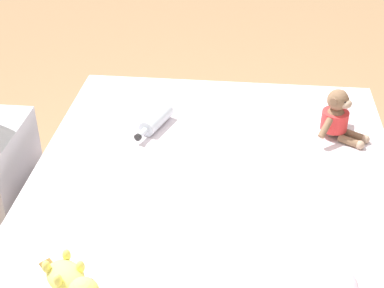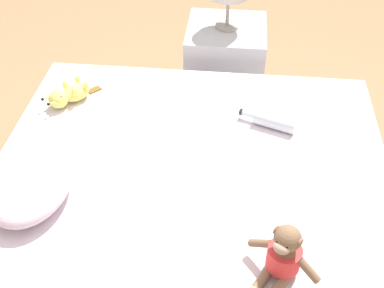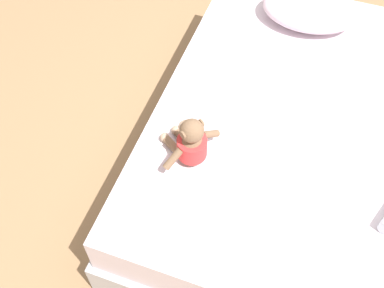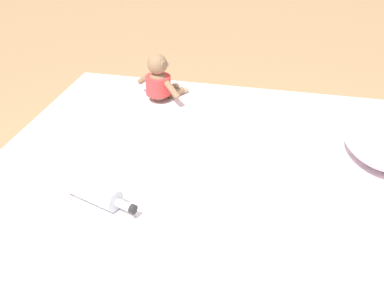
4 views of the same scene
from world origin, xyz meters
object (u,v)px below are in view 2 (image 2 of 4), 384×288
Objects in this scene: pillow at (30,182)px; plush_monkey at (283,257)px; bed at (191,198)px; glass_bottle at (273,121)px; nightstand at (225,65)px; plush_yellow_creature at (68,95)px.

plush_monkey is (-0.28, -1.01, 0.02)m from pillow.
bed is 0.54m from glass_bottle.
bed is at bearing 129.68° from glass_bottle.
nightstand is at bearing 9.61° from plush_monkey.
plush_yellow_creature is at bearing 59.19° from bed.
plush_yellow_creature reaches higher than glass_bottle.
plush_monkey reaches higher than plush_yellow_creature.
plush_yellow_creature is at bearing 3.48° from pillow.
plush_yellow_creature is 1.08m from nightstand.
plush_monkey is 1.41m from plush_yellow_creature.
pillow is 1.92× the size of plush_monkey.
nightstand is (1.65, 0.28, -0.27)m from plush_monkey.
nightstand is at bearing 18.33° from glass_bottle.
pillow is at bearing 74.54° from plush_monkey.
nightstand is at bearing -5.08° from bed.
glass_bottle is (-0.10, -1.04, -0.01)m from plush_yellow_creature.
plush_yellow_creature is 1.05m from glass_bottle.
bed is 6.38× the size of plush_yellow_creature.
plush_monkey is at bearing -144.48° from bed.
plush_monkey reaches higher than glass_bottle.
plush_monkey reaches higher than pillow.
glass_bottle is (0.55, -1.00, -0.04)m from pillow.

